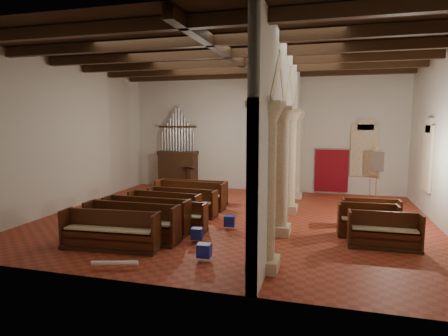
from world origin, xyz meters
TOP-DOWN VIEW (x-y plane):
  - floor at (0.00, 0.00)m, footprint 14.00×14.00m
  - ceiling at (0.00, 0.00)m, footprint 14.00×14.00m
  - wall_back at (0.00, 6.00)m, footprint 14.00×0.02m
  - wall_front at (0.00, -6.00)m, footprint 14.00×0.02m
  - wall_left at (-7.00, 0.00)m, footprint 0.02×12.00m
  - ceiling_beams at (0.00, 0.00)m, footprint 13.80×11.80m
  - arcade at (1.80, 0.00)m, footprint 0.90×11.90m
  - window_right_b at (6.98, 2.50)m, footprint 0.03×1.00m
  - window_back at (5.00, 5.98)m, footprint 1.00×0.03m
  - pipe_organ at (-4.50, 5.50)m, footprint 2.10×0.85m
  - lectern at (-3.60, 4.95)m, footprint 0.64×0.67m
  - dossal_curtain at (3.50, 5.92)m, footprint 1.80×0.07m
  - processional_banner at (5.38, 4.14)m, footprint 0.54×0.69m
  - hymnal_box_a at (0.23, -4.32)m, footprint 0.37×0.31m
  - hymnal_box_b at (-0.45, -2.96)m, footprint 0.36×0.31m
  - hymnal_box_c at (0.15, -1.38)m, footprint 0.38×0.32m
  - tube_heater_a at (-1.71, -5.45)m, footprint 1.13×0.43m
  - tube_heater_b at (-2.97, -2.82)m, footprint 1.12×0.26m
  - nave_pew_0 at (-2.63, -4.17)m, footprint 2.89×0.92m
  - nave_pew_1 at (-2.40, -3.36)m, footprint 2.97×0.77m
  - nave_pew_2 at (-2.37, -2.46)m, footprint 2.90×0.79m
  - nave_pew_3 at (-1.97, -1.96)m, footprint 2.95×0.68m
  - nave_pew_4 at (-2.39, -1.01)m, footprint 2.76×0.88m
  - nave_pew_5 at (-2.07, -0.07)m, footprint 2.77×0.87m
  - nave_pew_6 at (-2.20, 1.12)m, footprint 3.01×0.89m
  - nave_pew_7 at (-2.40, 2.05)m, footprint 3.06×0.69m
  - aisle_pew_0 at (4.88, -2.02)m, footprint 1.99×0.72m
  - aisle_pew_1 at (4.52, -1.07)m, footprint 1.81×0.77m
  - aisle_pew_2 at (4.74, 0.09)m, footprint 1.92×0.76m

SIDE VIEW (x-z plane):
  - floor at x=0.00m, z-range 0.00..0.00m
  - tube_heater_a at x=-1.71m, z-range 0.10..0.22m
  - tube_heater_b at x=-2.97m, z-range 0.10..0.22m
  - hymnal_box_b at x=-0.45m, z-range 0.10..0.43m
  - hymnal_box_a at x=0.23m, z-range 0.10..0.45m
  - hymnal_box_c at x=0.15m, z-range 0.10..0.46m
  - nave_pew_3 at x=-1.97m, z-range -0.16..0.79m
  - aisle_pew_2 at x=4.74m, z-range -0.16..0.82m
  - nave_pew_7 at x=-2.40m, z-range -0.18..0.85m
  - nave_pew_5 at x=-2.07m, z-range -0.17..0.85m
  - nave_pew_4 at x=-2.39m, z-range -0.18..0.86m
  - aisle_pew_0 at x=4.88m, z-range -0.17..0.86m
  - aisle_pew_1 at x=4.52m, z-range -0.17..0.89m
  - nave_pew_0 at x=-2.63m, z-range -0.18..0.91m
  - nave_pew_6 at x=-2.20m, z-range -0.19..0.92m
  - nave_pew_2 at x=-2.37m, z-range -0.19..0.94m
  - nave_pew_1 at x=-2.40m, z-range -0.19..0.96m
  - lectern at x=-3.60m, z-range -0.11..1.20m
  - processional_banner at x=5.38m, z-range -0.43..2.06m
  - dossal_curtain at x=3.50m, z-range 0.08..2.25m
  - pipe_organ at x=-4.50m, z-range -0.83..3.57m
  - window_right_b at x=6.98m, z-range 1.10..3.30m
  - window_back at x=5.00m, z-range 1.10..3.30m
  - wall_back at x=0.00m, z-range 0.00..6.00m
  - wall_front at x=0.00m, z-range 0.00..6.00m
  - wall_left at x=-7.00m, z-range 0.00..6.00m
  - arcade at x=1.80m, z-range 0.56..6.56m
  - ceiling_beams at x=0.00m, z-range 5.67..5.97m
  - ceiling at x=0.00m, z-range 6.00..6.00m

